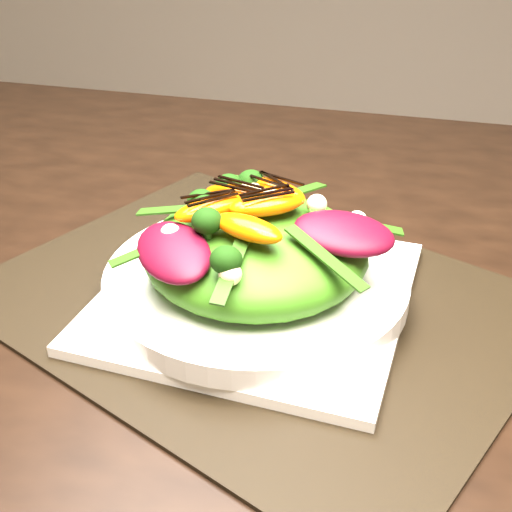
% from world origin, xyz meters
% --- Properties ---
extents(dining_table, '(1.60, 0.90, 0.75)m').
position_xyz_m(dining_table, '(0.00, 0.00, 0.73)').
color(dining_table, black).
rests_on(dining_table, floor).
extents(placemat, '(0.55, 0.49, 0.00)m').
position_xyz_m(placemat, '(0.00, -0.08, 0.75)').
color(placemat, black).
rests_on(placemat, dining_table).
extents(plate_base, '(0.27, 0.27, 0.01)m').
position_xyz_m(plate_base, '(0.00, -0.08, 0.76)').
color(plate_base, white).
rests_on(plate_base, placemat).
extents(salad_bowl, '(0.29, 0.29, 0.02)m').
position_xyz_m(salad_bowl, '(0.00, -0.08, 0.77)').
color(salad_bowl, silver).
rests_on(salad_bowl, plate_base).
extents(lettuce_mound, '(0.20, 0.20, 0.06)m').
position_xyz_m(lettuce_mound, '(0.00, -0.08, 0.80)').
color(lettuce_mound, '#3C7615').
rests_on(lettuce_mound, salad_bowl).
extents(radicchio_leaf, '(0.09, 0.06, 0.02)m').
position_xyz_m(radicchio_leaf, '(0.07, -0.08, 0.83)').
color(radicchio_leaf, '#460716').
rests_on(radicchio_leaf, lettuce_mound).
extents(orange_segment, '(0.07, 0.04, 0.02)m').
position_xyz_m(orange_segment, '(-0.02, -0.07, 0.84)').
color(orange_segment, '#FB5B04').
rests_on(orange_segment, lettuce_mound).
extents(broccoli_floret, '(0.04, 0.04, 0.03)m').
position_xyz_m(broccoli_floret, '(-0.07, -0.04, 0.84)').
color(broccoli_floret, black).
rests_on(broccoli_floret, lettuce_mound).
extents(macadamia_nut, '(0.02, 0.02, 0.02)m').
position_xyz_m(macadamia_nut, '(0.04, -0.11, 0.84)').
color(macadamia_nut, '#C6B08B').
rests_on(macadamia_nut, lettuce_mound).
extents(balsamic_drizzle, '(0.04, 0.02, 0.00)m').
position_xyz_m(balsamic_drizzle, '(-0.02, -0.07, 0.85)').
color(balsamic_drizzle, black).
rests_on(balsamic_drizzle, orange_segment).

